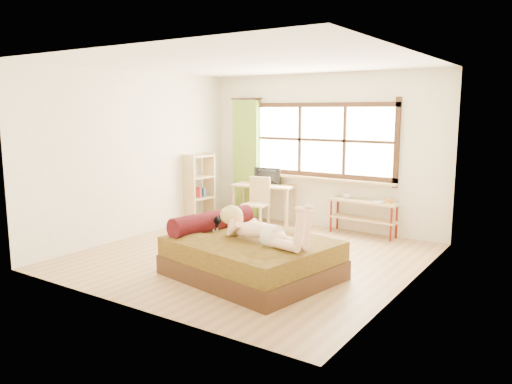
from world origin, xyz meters
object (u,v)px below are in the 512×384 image
Objects in this scene: kitten at (212,222)px; pipe_shelf at (364,210)px; bed at (249,256)px; desk at (265,190)px; bookshelf at (199,187)px; chair at (257,199)px; woman at (260,219)px.

kitten is 0.24× the size of pipe_shelf.
bed is 7.52× the size of kitten.
desk is at bearing 117.91° from kitten.
kitten is at bearing -177.30° from bed.
pipe_shelf is at bearing 78.39° from kitten.
desk is 0.96× the size of bookshelf.
pipe_shelf is (0.41, 2.77, 0.17)m from bed.
desk is at bearing 35.03° from bookshelf.
bookshelf reaches higher than chair.
pipe_shelf is (0.22, 2.83, -0.34)m from woman.
woman is at bearing -64.35° from chair.
bookshelf reaches higher than pipe_shelf.
kitten is at bearing -108.91° from pipe_shelf.
bookshelf is at bearing -163.46° from pipe_shelf.
kitten is 0.32× the size of chair.
bookshelf reaches higher than woman.
woman is at bearing -31.36° from bookshelf.
kitten is at bearing -81.02° from desk.
bed reaches higher than desk.
desk is at bearing 129.59° from bed.
woman is 3.48m from bookshelf.
bed is at bearing -69.35° from desk.
woman reaches higher than pipe_shelf.
bookshelf is at bearing 151.44° from bed.
woman is 1.12× the size of desk.
chair is at bearing -85.11° from desk.
chair reaches higher than pipe_shelf.
woman is 0.90m from kitten.
bookshelf reaches higher than kitten.
bookshelf is (-2.75, 2.12, -0.13)m from woman.
bed is 2.43× the size of chair.
bed reaches higher than pipe_shelf.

